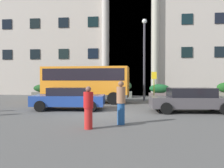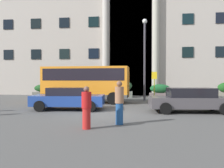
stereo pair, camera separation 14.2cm
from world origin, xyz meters
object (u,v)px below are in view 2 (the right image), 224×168
Objects in this scene: orange_minibus at (86,81)px; pedestrian_woman_with_bag at (86,108)px; bus_stop_sign at (154,83)px; hedge_planter_entrance_right at (88,91)px; hedge_planter_west at (43,91)px; parked_coupe_end at (68,98)px; hedge_planter_far_west at (160,91)px; parked_compact_extra at (190,100)px; hedge_planter_far_east at (123,89)px; scooter_by_planter at (45,99)px; pedestrian_child_trailing at (119,102)px; lamppost_plaza_centre at (145,53)px.

orange_minibus is 9.45m from pedestrian_woman_with_bag.
orange_minibus is 2.71× the size of bus_stop_sign.
orange_minibus reaches higher than hedge_planter_entrance_right.
hedge_planter_west is at bearing 61.61° from pedestrian_woman_with_bag.
pedestrian_woman_with_bag is at bearing -69.97° from parked_coupe_end.
hedge_planter_entrance_right is (-7.13, 0.39, 0.01)m from hedge_planter_far_west.
parked_compact_extra is (12.68, -9.44, 0.09)m from hedge_planter_west.
hedge_planter_far_east is 9.80m from parked_coupe_end.
hedge_planter_entrance_right is at bearing 103.00° from orange_minibus.
bus_stop_sign is 4.42m from hedge_planter_far_east.
scooter_by_planter is (-2.16, 1.64, -0.24)m from parked_coupe_end.
parked_coupe_end is 2.76× the size of pedestrian_woman_with_bag.
orange_minibus is 3.30× the size of hedge_planter_far_west.
hedge_planter_far_east is (2.41, 5.30, -0.83)m from orange_minibus.
orange_minibus is at bearing 104.78° from pedestrian_child_trailing.
parked_compact_extra is 1.05× the size of parked_coupe_end.
pedestrian_child_trailing is at bearing -101.11° from bus_stop_sign.
hedge_planter_far_west is at bearing 59.43° from lamppost_plaza_centre.
orange_minibus is 4.57× the size of hedge_planter_entrance_right.
bus_stop_sign reaches higher than hedge_planter_entrance_right.
scooter_by_planter is 0.27× the size of lamppost_plaza_centre.
lamppost_plaza_centre is (1.21, 10.55, 3.19)m from pedestrian_child_trailing.
lamppost_plaza_centre is at bearing 29.09° from orange_minibus.
lamppost_plaza_centre is at bearing 27.45° from scooter_by_planter.
scooter_by_planter is at bearing -98.49° from hedge_planter_entrance_right.
lamppost_plaza_centre is (2.10, -2.94, 3.26)m from hedge_planter_far_east.
parked_compact_extra reaches higher than parked_coupe_end.
hedge_planter_far_east is at bearing 50.79° from scooter_by_planter.
pedestrian_child_trailing is at bearing -53.83° from scooter_by_planter.
pedestrian_woman_with_bag is (4.44, -6.62, 0.33)m from scooter_by_planter.
hedge_planter_west is at bearing 164.51° from bus_stop_sign.
pedestrian_woman_with_bag is (2.18, -9.15, -0.87)m from orange_minibus.
parked_coupe_end is at bearing -131.11° from bus_stop_sign.
hedge_planter_entrance_right is at bearing 125.76° from parked_compact_extra.
parked_compact_extra is 6.75m from pedestrian_woman_with_bag.
bus_stop_sign is at bearing -27.12° from hedge_planter_entrance_right.
hedge_planter_entrance_right reaches higher than parked_coupe_end.
pedestrian_woman_with_bag is (-3.86, -14.09, 0.14)m from hedge_planter_far_west.
hedge_planter_west is (-8.19, -0.18, -0.21)m from hedge_planter_far_east.
hedge_planter_entrance_right and parked_compact_extra have the same top height.
hedge_planter_west is 1.12× the size of pedestrian_child_trailing.
hedge_planter_west is at bearing 165.00° from lamppost_plaza_centre.
pedestrian_woman_with_bag reaches higher than parked_coupe_end.
pedestrian_child_trailing is (5.57, -5.66, 0.44)m from scooter_by_planter.
scooter_by_planter is at bearing -65.31° from hedge_planter_west.
bus_stop_sign is 0.53× the size of parked_compact_extra.
hedge_planter_far_west is 13.41m from pedestrian_child_trailing.
hedge_planter_entrance_right is (-6.41, 3.28, -0.86)m from bus_stop_sign.
parked_compact_extra is at bearing -5.82° from parked_coupe_end.
hedge_planter_far_west is at bearing 71.03° from pedestrian_child_trailing.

